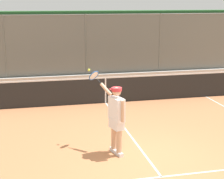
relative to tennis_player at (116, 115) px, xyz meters
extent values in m
plane|color=#C67A4C|center=(-0.66, 0.50, -0.98)|extent=(60.00, 60.00, 0.00)
cube|color=white|center=(-0.66, 1.40, -0.97)|extent=(6.20, 0.05, 0.01)
cube|color=white|center=(-0.66, -1.53, -0.97)|extent=(0.05, 5.85, 0.01)
cylinder|color=slate|center=(-4.38, -9.10, 0.53)|extent=(0.07, 0.07, 3.01)
cylinder|color=slate|center=(-0.66, -9.10, 0.53)|extent=(0.07, 0.07, 3.01)
cylinder|color=slate|center=(3.05, -9.10, 0.53)|extent=(0.07, 0.07, 3.01)
cylinder|color=slate|center=(-0.66, -9.10, 2.00)|extent=(14.87, 0.05, 0.05)
cube|color=slate|center=(-0.66, -9.10, 0.53)|extent=(14.87, 0.02, 3.01)
cube|color=#2D6B33|center=(-0.66, -9.75, 0.59)|extent=(17.87, 0.90, 3.14)
cube|color=silver|center=(-0.66, -8.92, -0.90)|extent=(15.87, 0.18, 0.15)
cube|color=black|center=(-0.66, -4.45, -0.52)|extent=(10.11, 0.02, 0.91)
cube|color=white|center=(-0.66, -4.45, -0.04)|extent=(10.11, 0.04, 0.05)
cube|color=white|center=(-0.66, -4.45, -0.52)|extent=(0.05, 0.04, 0.91)
cube|color=silver|center=(-0.04, 0.14, -0.93)|extent=(0.18, 0.28, 0.09)
cylinder|color=tan|center=(-0.04, 0.14, -0.50)|extent=(0.13, 0.13, 0.77)
cube|color=silver|center=(0.02, -0.11, -0.93)|extent=(0.18, 0.28, 0.09)
cylinder|color=tan|center=(0.02, -0.11, -0.50)|extent=(0.13, 0.13, 0.77)
cube|color=white|center=(-0.01, 0.02, -0.20)|extent=(0.32, 0.45, 0.26)
cube|color=white|center=(-0.01, 0.02, 0.16)|extent=(0.33, 0.51, 0.56)
cylinder|color=tan|center=(-0.09, 0.30, 0.18)|extent=(0.08, 0.08, 0.51)
cylinder|color=tan|center=(0.16, -0.40, 0.55)|extent=(0.28, 0.36, 0.29)
sphere|color=tan|center=(-0.01, 0.02, 0.58)|extent=(0.21, 0.21, 0.21)
cylinder|color=red|center=(-0.01, 0.02, 0.64)|extent=(0.30, 0.30, 0.08)
cube|color=red|center=(0.02, -0.09, 0.61)|extent=(0.23, 0.23, 0.02)
cylinder|color=black|center=(0.29, -0.60, 0.71)|extent=(0.12, 0.16, 0.13)
torus|color=#28569E|center=(0.39, -0.76, 0.83)|extent=(0.35, 0.31, 0.26)
cylinder|color=silver|center=(0.39, -0.76, 0.83)|extent=(0.28, 0.25, 0.21)
sphere|color=#D6E042|center=(0.49, -0.91, 0.95)|extent=(0.07, 0.07, 0.07)
camera|label=1|loc=(1.89, 7.99, 2.66)|focal=58.11mm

